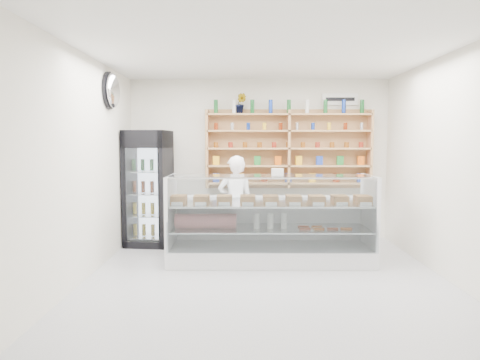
{
  "coord_description": "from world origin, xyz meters",
  "views": [
    {
      "loc": [
        -0.3,
        -5.05,
        1.7
      ],
      "look_at": [
        -0.33,
        0.9,
        1.18
      ],
      "focal_mm": 32.0,
      "sensor_mm": 36.0,
      "label": 1
    }
  ],
  "objects": [
    {
      "name": "shop_worker",
      "position": [
        -0.4,
        1.63,
        0.75
      ],
      "size": [
        0.59,
        0.43,
        1.5
      ],
      "primitive_type": "imported",
      "rotation": [
        0.0,
        0.0,
        3.28
      ],
      "color": "white",
      "rests_on": "floor"
    },
    {
      "name": "potted_plant",
      "position": [
        -0.33,
        2.34,
        2.37
      ],
      "size": [
        0.22,
        0.2,
        0.34
      ],
      "primitive_type": "imported",
      "rotation": [
        0.0,
        0.0,
        -0.26
      ],
      "color": "#1E6626",
      "rests_on": "wall_shelving"
    },
    {
      "name": "drinks_cooler",
      "position": [
        -1.85,
        1.98,
        0.95
      ],
      "size": [
        0.75,
        0.73,
        1.9
      ],
      "rotation": [
        0.0,
        0.0,
        -0.11
      ],
      "color": "black",
      "rests_on": "floor"
    },
    {
      "name": "wall_shelving",
      "position": [
        0.5,
        2.34,
        1.59
      ],
      "size": [
        2.84,
        0.28,
        1.33
      ],
      "color": "tan",
      "rests_on": "back_wall"
    },
    {
      "name": "security_mirror",
      "position": [
        -2.17,
        1.2,
        2.45
      ],
      "size": [
        0.15,
        0.5,
        0.5
      ],
      "primitive_type": "ellipsoid",
      "color": "silver",
      "rests_on": "left_wall"
    },
    {
      "name": "wall_sign",
      "position": [
        1.4,
        2.47,
        2.45
      ],
      "size": [
        0.62,
        0.03,
        0.2
      ],
      "primitive_type": "cube",
      "color": "white",
      "rests_on": "back_wall"
    },
    {
      "name": "room",
      "position": [
        0.0,
        0.0,
        1.4
      ],
      "size": [
        5.0,
        5.0,
        5.0
      ],
      "color": "#B6B7BB",
      "rests_on": "ground"
    },
    {
      "name": "display_counter",
      "position": [
        0.1,
        0.94,
        0.35
      ],
      "size": [
        2.86,
        0.85,
        1.25
      ],
      "color": "white",
      "rests_on": "floor"
    }
  ]
}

